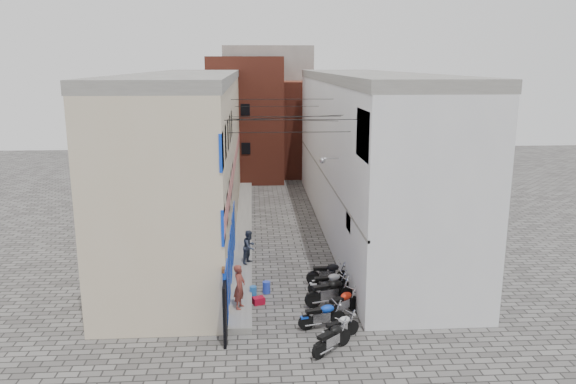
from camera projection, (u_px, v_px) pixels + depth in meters
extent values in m
plane|color=#4E4C4A|center=(296.00, 333.00, 20.26)|extent=(90.00, 90.00, 0.00)
cube|color=slate|center=(244.00, 228.00, 32.75)|extent=(0.90, 26.00, 0.25)
cube|color=#C7B696|center=(190.00, 159.00, 31.63)|extent=(5.00, 26.00, 8.50)
cube|color=#D77B79|center=(234.00, 163.00, 31.84)|extent=(0.10, 26.00, 0.80)
cube|color=#0D37C6|center=(230.00, 255.00, 24.58)|extent=(0.12, 10.20, 2.40)
cube|color=#0D37C6|center=(228.00, 166.00, 23.67)|extent=(0.10, 10.20, 4.00)
cube|color=slate|center=(187.00, 77.00, 30.62)|extent=(5.10, 26.00, 0.50)
cube|color=black|center=(225.00, 312.00, 19.47)|extent=(0.10, 1.20, 2.20)
cube|color=silver|center=(365.00, 157.00, 32.25)|extent=(5.00, 26.00, 8.50)
cube|color=#0D37C6|center=(364.00, 135.00, 20.30)|extent=(0.10, 2.40, 1.80)
cube|color=white|center=(350.00, 222.00, 23.63)|extent=(0.08, 1.00, 0.70)
cylinder|color=#B2B2B7|center=(331.00, 158.00, 26.03)|extent=(0.80, 0.06, 0.06)
sphere|color=#B2B2B7|center=(322.00, 161.00, 26.03)|extent=(0.28, 0.28, 0.28)
cube|color=slate|center=(368.00, 77.00, 31.24)|extent=(5.10, 26.00, 0.50)
cube|color=slate|center=(323.00, 172.00, 32.29)|extent=(0.10, 26.00, 0.12)
cube|color=brown|center=(246.00, 119.00, 46.23)|extent=(6.00, 6.00, 10.00)
cube|color=brown|center=(304.00, 128.00, 48.71)|extent=(5.00, 6.00, 8.00)
cube|color=slate|center=(268.00, 107.00, 52.08)|extent=(8.00, 5.00, 11.00)
cube|color=black|center=(272.00, 170.00, 44.49)|extent=(2.00, 0.30, 2.40)
cylinder|color=black|center=(293.00, 120.00, 20.52)|extent=(5.20, 0.02, 0.02)
cylinder|color=black|center=(289.00, 132.00, 22.62)|extent=(5.20, 0.02, 0.02)
cylinder|color=black|center=(285.00, 116.00, 24.96)|extent=(5.20, 0.02, 0.02)
cylinder|color=black|center=(282.00, 99.00, 27.25)|extent=(5.20, 0.02, 0.02)
cylinder|color=black|center=(279.00, 120.00, 30.46)|extent=(5.20, 0.02, 0.02)
cylinder|color=black|center=(277.00, 106.00, 33.27)|extent=(5.20, 0.02, 0.02)
cylinder|color=black|center=(288.00, 117.00, 23.48)|extent=(5.65, 2.07, 0.02)
cylinder|color=black|center=(284.00, 120.00, 26.48)|extent=(5.80, 1.58, 0.02)
imported|color=brown|center=(239.00, 287.00, 21.59)|extent=(0.59, 0.74, 1.76)
imported|color=#323A4B|center=(249.00, 247.00, 26.50)|extent=(0.92, 0.98, 1.60)
cylinder|color=blue|center=(253.00, 292.00, 23.37)|extent=(0.37, 0.37, 0.46)
cylinder|color=blue|center=(266.00, 287.00, 23.76)|extent=(0.37, 0.37, 0.51)
cube|color=maroon|center=(259.00, 301.00, 22.69)|extent=(0.55, 0.48, 0.29)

